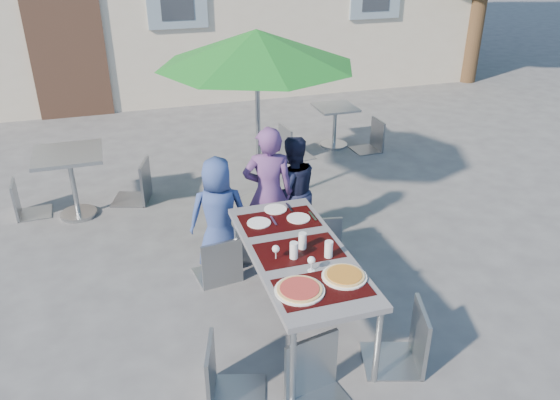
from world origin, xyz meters
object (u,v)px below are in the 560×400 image
object	(u,v)px
child_0	(219,215)
chair_3	(222,340)
dining_table	(298,256)
bg_chair_r_1	(373,117)
chair_1	(264,206)
chair_4	(411,303)
chair_2	(323,210)
chair_5	(320,340)
patio_umbrella	(257,50)
pizza_near_left	(300,290)
cafe_table_0	(71,171)
bg_chair_l_1	(292,122)
chair_0	(217,233)
child_1	(269,193)
child_2	(292,191)
bg_chair_r_0	(134,157)
bg_chair_l_0	(19,178)
pizza_near_right	(344,276)
cafe_table_1	(335,121)

from	to	relation	value
child_0	chair_3	distance (m)	1.80
dining_table	bg_chair_r_1	xyz separation A→B (m)	(2.52, 3.66, -0.16)
chair_1	chair_4	world-z (taller)	chair_1
dining_table	chair_2	size ratio (longest dim) A/B	2.10
chair_2	chair_5	distance (m)	2.12
patio_umbrella	chair_5	bearing A→B (deg)	-97.88
pizza_near_left	chair_3	distance (m)	0.68
cafe_table_0	bg_chair_l_1	xyz separation A→B (m)	(3.11, 0.98, -0.03)
chair_0	chair_5	world-z (taller)	chair_5
chair_0	bg_chair_r_1	xyz separation A→B (m)	(3.05, 2.81, -0.01)
chair_5	patio_umbrella	xyz separation A→B (m)	(0.44, 3.21, 1.38)
child_1	chair_5	bearing A→B (deg)	96.84
child_2	bg_chair_r_1	xyz separation A→B (m)	(2.13, 2.31, -0.09)
chair_2	bg_chair_r_0	size ratio (longest dim) A/B	0.86
cafe_table_0	bg_chair_l_0	bearing A→B (deg)	161.88
chair_5	cafe_table_0	size ratio (longest dim) A/B	1.21
child_1	pizza_near_left	bearing A→B (deg)	94.64
chair_0	bg_chair_l_0	bearing A→B (deg)	133.60
dining_table	bg_chair_l_1	size ratio (longest dim) A/B	1.90
pizza_near_right	pizza_near_left	bearing A→B (deg)	-170.65
child_0	bg_chair_l_1	size ratio (longest dim) A/B	1.25
bg_chair_r_0	chair_5	bearing A→B (deg)	-75.47
chair_5	cafe_table_1	size ratio (longest dim) A/B	1.52
cafe_table_0	cafe_table_1	xyz separation A→B (m)	(3.93, 1.27, -0.18)
chair_0	bg_chair_r_0	bearing A→B (deg)	106.70
chair_3	cafe_table_0	size ratio (longest dim) A/B	1.12
cafe_table_0	chair_2	bearing A→B (deg)	-33.51
chair_0	chair_1	bearing A→B (deg)	26.72
child_0	bg_chair_r_1	world-z (taller)	child_0
bg_chair_r_0	bg_chair_l_1	world-z (taller)	bg_chair_r_0
chair_4	bg_chair_r_1	size ratio (longest dim) A/B	1.09
child_1	bg_chair_l_1	size ratio (longest dim) A/B	1.49
bg_chair_l_0	chair_4	bearing A→B (deg)	-49.16
dining_table	cafe_table_1	xyz separation A→B (m)	(2.02, 4.00, -0.28)
dining_table	chair_3	bearing A→B (deg)	-140.72
chair_2	cafe_table_0	size ratio (longest dim) A/B	1.06
chair_2	chair_4	xyz separation A→B (m)	(0.02, -1.79, 0.08)
chair_5	chair_4	bearing A→B (deg)	12.07
child_2	chair_3	distance (m)	2.34
chair_0	cafe_table_1	size ratio (longest dim) A/B	1.43
chair_3	child_2	bearing A→B (deg)	59.08
chair_3	cafe_table_1	xyz separation A→B (m)	(2.83, 4.66, -0.13)
child_0	chair_0	world-z (taller)	child_0
child_2	bg_chair_l_0	bearing A→B (deg)	-32.39
chair_0	cafe_table_0	xyz separation A→B (m)	(-1.38, 1.89, 0.05)
pizza_near_left	dining_table	bearing A→B (deg)	71.48
chair_3	chair_1	bearing A→B (deg)	65.22
bg_chair_l_1	bg_chair_r_1	size ratio (longest dim) A/B	1.05
chair_0	pizza_near_left	bearing A→B (deg)	-75.89
child_0	chair_2	xyz separation A→B (m)	(1.10, -0.06, -0.09)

